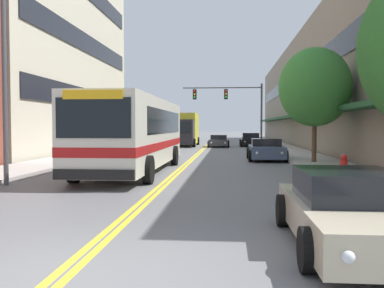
{
  "coord_description": "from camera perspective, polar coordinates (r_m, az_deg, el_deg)",
  "views": [
    {
      "loc": [
        2.23,
        -5.58,
        2.01
      ],
      "look_at": [
        0.0,
        20.26,
        0.93
      ],
      "focal_mm": 40.0,
      "sensor_mm": 36.0,
      "label": 1
    }
  ],
  "objects": [
    {
      "name": "car_black_parked_right_far",
      "position": [
        43.54,
        7.82,
        0.53
      ],
      "size": [
        2.16,
        4.87,
        1.34
      ],
      "color": "black",
      "rests_on": "ground_plane"
    },
    {
      "name": "sidewalk_right",
      "position": [
        42.88,
        11.21,
        -0.23
      ],
      "size": [
        2.86,
        106.0,
        0.18
      ],
      "color": "#B2ADA5",
      "rests_on": "ground_plane"
    },
    {
      "name": "traffic_signal_mast",
      "position": [
        39.52,
        5.47,
        5.63
      ],
      "size": [
        7.29,
        0.38,
        5.9
      ],
      "color": "#47474C",
      "rests_on": "ground_plane"
    },
    {
      "name": "car_champagne_parked_right_foreground",
      "position": [
        7.72,
        20.31,
        -8.4
      ],
      "size": [
        2.11,
        4.58,
        1.26
      ],
      "color": "beige",
      "rests_on": "ground_plane"
    },
    {
      "name": "ground_plane",
      "position": [
        42.68,
        1.92,
        -0.31
      ],
      "size": [
        240.0,
        240.0,
        0.0
      ],
      "primitive_type": "plane",
      "color": "slate"
    },
    {
      "name": "car_dark_grey_moving_lead",
      "position": [
        41.8,
        3.59,
        0.38
      ],
      "size": [
        2.06,
        4.37,
        1.16
      ],
      "color": "#38383D",
      "rests_on": "ground_plane"
    },
    {
      "name": "car_slate_blue_parked_right_mid",
      "position": [
        25.55,
        9.86,
        -0.79
      ],
      "size": [
        2.18,
        4.2,
        1.28
      ],
      "color": "#475675",
      "rests_on": "ground_plane"
    },
    {
      "name": "fire_hydrant",
      "position": [
        14.71,
        19.57,
        -3.1
      ],
      "size": [
        0.31,
        0.23,
        0.92
      ],
      "color": "red",
      "rests_on": "sidewalk_right"
    },
    {
      "name": "street_lamp_left_near",
      "position": [
        15.8,
        -22.68,
        11.36
      ],
      "size": [
        2.37,
        0.28,
        7.55
      ],
      "color": "#47474C",
      "rests_on": "ground_plane"
    },
    {
      "name": "car_white_parked_left_mid",
      "position": [
        35.29,
        -5.86,
        0.1
      ],
      "size": [
        2.16,
        4.7,
        1.3
      ],
      "color": "white",
      "rests_on": "ground_plane"
    },
    {
      "name": "centre_line",
      "position": [
        42.68,
        1.92,
        -0.31
      ],
      "size": [
        0.34,
        106.0,
        0.01
      ],
      "color": "yellow",
      "rests_on": "ground_plane"
    },
    {
      "name": "city_bus",
      "position": [
        19.12,
        -7.5,
        1.71
      ],
      "size": [
        2.96,
        11.81,
        3.17
      ],
      "color": "silver",
      "rests_on": "ground_plane"
    },
    {
      "name": "storefront_row_right",
      "position": [
        43.95,
        18.67,
        6.61
      ],
      "size": [
        9.1,
        68.0,
        10.69
      ],
      "color": "gray",
      "rests_on": "ground_plane"
    },
    {
      "name": "street_tree_right_mid",
      "position": [
        23.02,
        16.06,
        7.28
      ],
      "size": [
        3.68,
        3.68,
        5.86
      ],
      "color": "brown",
      "rests_on": "sidewalk_right"
    },
    {
      "name": "sidewalk_left",
      "position": [
        43.59,
        -7.21,
        -0.16
      ],
      "size": [
        2.86,
        106.0,
        0.18
      ],
      "color": "#B2ADA5",
      "rests_on": "ground_plane"
    },
    {
      "name": "box_truck",
      "position": [
        43.65,
        -1.08,
        1.97
      ],
      "size": [
        2.78,
        7.44,
        3.34
      ],
      "color": "#232328",
      "rests_on": "ground_plane"
    }
  ]
}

